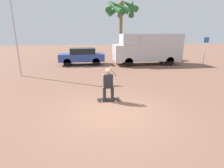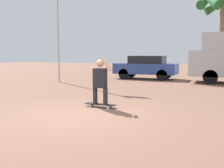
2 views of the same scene
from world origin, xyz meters
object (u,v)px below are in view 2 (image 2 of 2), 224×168
at_px(palm_tree_near_van, 223,3).
at_px(flagpole, 59,17).
at_px(skateboard, 100,105).
at_px(parked_car_blue, 146,67).
at_px(person_skateboarder, 100,80).

height_order(palm_tree_near_van, flagpole, palm_tree_near_van).
bearing_deg(skateboard, flagpole, 133.89).
bearing_deg(parked_car_blue, skateboard, -82.54).
height_order(skateboard, parked_car_blue, parked_car_blue).
xyz_separation_m(skateboard, palm_tree_near_van, (3.29, 14.10, 5.35)).
bearing_deg(person_skateboarder, palm_tree_near_van, 76.85).
bearing_deg(parked_car_blue, person_skateboarder, -82.55).
relative_size(parked_car_blue, flagpole, 0.63).
distance_m(person_skateboarder, parked_car_blue, 9.60).
distance_m(parked_car_blue, flagpole, 6.40).
bearing_deg(flagpole, parked_car_blue, 44.63).
bearing_deg(parked_car_blue, flagpole, -135.37).
height_order(parked_car_blue, palm_tree_near_van, palm_tree_near_van).
distance_m(skateboard, person_skateboarder, 0.76).
bearing_deg(palm_tree_near_van, flagpole, -135.04).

